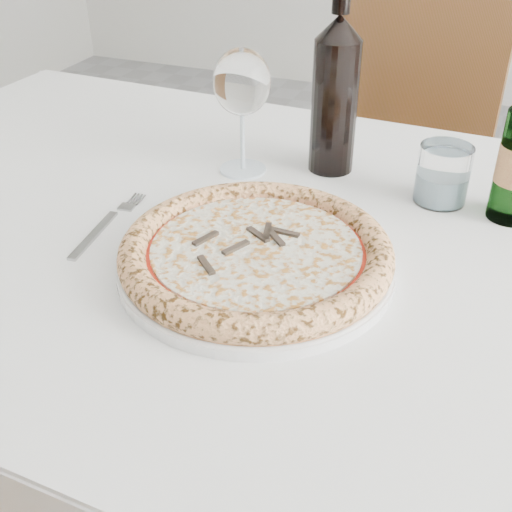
# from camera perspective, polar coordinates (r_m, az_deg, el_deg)

# --- Properties ---
(dining_table) EXTENTS (1.62, 1.00, 0.76)m
(dining_table) POSITION_cam_1_polar(r_m,az_deg,el_deg) (0.92, 2.29, -2.06)
(dining_table) COLOR #5B2E1C
(dining_table) RESTS_ON floor
(chair_far) EXTENTS (0.42, 0.43, 0.93)m
(chair_far) POSITION_cam_1_polar(r_m,az_deg,el_deg) (1.61, 12.41, 7.32)
(chair_far) COLOR #5B2E1C
(chair_far) RESTS_ON floor
(plate) EXTENTS (0.34, 0.34, 0.02)m
(plate) POSITION_cam_1_polar(r_m,az_deg,el_deg) (0.80, 0.00, -0.68)
(plate) COLOR white
(plate) RESTS_ON dining_table
(pizza) EXTENTS (0.34, 0.34, 0.04)m
(pizza) POSITION_cam_1_polar(r_m,az_deg,el_deg) (0.79, -0.00, 0.39)
(pizza) COLOR #E69251
(pizza) RESTS_ON plate
(fork) EXTENTS (0.03, 0.18, 0.00)m
(fork) POSITION_cam_1_polar(r_m,az_deg,el_deg) (0.92, -13.26, 2.68)
(fork) COLOR gray
(fork) RESTS_ON dining_table
(wine_glass) EXTENTS (0.09, 0.09, 0.20)m
(wine_glass) POSITION_cam_1_polar(r_m,az_deg,el_deg) (1.00, -1.26, 14.96)
(wine_glass) COLOR white
(wine_glass) RESTS_ON dining_table
(tumbler) EXTENTS (0.08, 0.08, 0.09)m
(tumbler) POSITION_cam_1_polar(r_m,az_deg,el_deg) (0.98, 16.23, 6.68)
(tumbler) COLOR white
(tumbler) RESTS_ON dining_table
(wine_bottle) EXTENTS (0.07, 0.07, 0.29)m
(wine_bottle) POSITION_cam_1_polar(r_m,az_deg,el_deg) (1.02, 7.04, 14.16)
(wine_bottle) COLOR black
(wine_bottle) RESTS_ON dining_table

